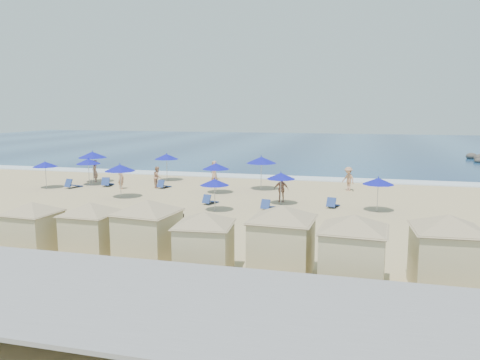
# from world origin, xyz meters

# --- Properties ---
(ground) EXTENTS (160.00, 160.00, 0.00)m
(ground) POSITION_xyz_m (0.00, 0.00, 0.00)
(ground) COLOR tan
(ground) RESTS_ON ground
(ocean) EXTENTS (160.00, 80.00, 0.06)m
(ocean) POSITION_xyz_m (0.00, 55.00, 0.03)
(ocean) COLOR navy
(ocean) RESTS_ON ground
(surf_line) EXTENTS (160.00, 2.50, 0.08)m
(surf_line) POSITION_xyz_m (0.00, 15.50, 0.04)
(surf_line) COLOR white
(surf_line) RESTS_ON ground
(seawall) EXTENTS (160.00, 6.10, 1.22)m
(seawall) POSITION_xyz_m (0.00, -13.50, 0.65)
(seawall) COLOR gray
(seawall) RESTS_ON ground
(trash_bin) EXTENTS (1.14, 1.14, 0.89)m
(trash_bin) POSITION_xyz_m (1.22, -4.40, 0.45)
(trash_bin) COLOR black
(trash_bin) RESTS_ON ground
(cabana_0) EXTENTS (4.06, 4.06, 2.55)m
(cabana_0) POSITION_xyz_m (-2.88, -9.56, 1.46)
(cabana_0) COLOR #CEBE8D
(cabana_0) RESTS_ON ground
(cabana_1) EXTENTS (4.15, 4.15, 2.60)m
(cabana_1) POSITION_xyz_m (-0.33, -9.22, 1.49)
(cabana_1) COLOR #CEBE8D
(cabana_1) RESTS_ON ground
(cabana_2) EXTENTS (4.58, 4.58, 2.89)m
(cabana_2) POSITION_xyz_m (2.28, -9.29, 1.65)
(cabana_2) COLOR #CEBE8D
(cabana_2) RESTS_ON ground
(cabana_3) EXTENTS (4.24, 4.24, 2.67)m
(cabana_3) POSITION_xyz_m (4.92, -9.99, 1.53)
(cabana_3) COLOR #CEBE8D
(cabana_3) RESTS_ON ground
(cabana_4) EXTENTS (4.72, 4.72, 2.96)m
(cabana_4) POSITION_xyz_m (7.73, -9.33, 1.70)
(cabana_4) COLOR #CEBE8D
(cabana_4) RESTS_ON ground
(cabana_5) EXTENTS (4.60, 4.60, 2.89)m
(cabana_5) POSITION_xyz_m (10.31, -9.96, 1.66)
(cabana_5) COLOR #CEBE8D
(cabana_5) RESTS_ON ground
(cabana_6) EXTENTS (4.69, 4.69, 2.95)m
(cabana_6) POSITION_xyz_m (13.37, -9.36, 1.69)
(cabana_6) COLOR #CEBE8D
(cabana_6) RESTS_ON ground
(umbrella_0) EXTENTS (1.98, 1.98, 2.25)m
(umbrella_0) POSITION_xyz_m (-11.14, 7.55, 1.95)
(umbrella_0) COLOR #A5A8AD
(umbrella_0) RESTS_ON ground
(umbrella_1) EXTENTS (1.92, 1.92, 2.19)m
(umbrella_1) POSITION_xyz_m (-13.57, 5.35, 1.90)
(umbrella_1) COLOR #A5A8AD
(umbrella_1) RESTS_ON ground
(umbrella_2) EXTENTS (2.40, 2.40, 2.73)m
(umbrella_2) POSITION_xyz_m (-11.58, 8.90, 2.37)
(umbrella_2) COLOR #A5A8AD
(umbrella_2) RESTS_ON ground
(umbrella_3) EXTENTS (2.13, 2.13, 2.43)m
(umbrella_3) POSITION_xyz_m (-5.94, 11.44, 2.11)
(umbrella_3) COLOR #A5A8AD
(umbrella_3) RESTS_ON ground
(umbrella_4) EXTENTS (2.15, 2.15, 2.45)m
(umbrella_4) POSITION_xyz_m (-5.85, 3.19, 2.12)
(umbrella_4) COLOR #A5A8AD
(umbrella_4) RESTS_ON ground
(umbrella_5) EXTENTS (1.82, 1.82, 2.07)m
(umbrella_5) POSITION_xyz_m (1.88, 0.72, 1.80)
(umbrella_5) COLOR #A5A8AD
(umbrella_5) RESTS_ON ground
(umbrella_6) EXTENTS (2.05, 2.05, 2.33)m
(umbrella_6) POSITION_xyz_m (0.09, 6.56, 2.02)
(umbrella_6) COLOR #A5A8AD
(umbrella_6) RESTS_ON ground
(umbrella_7) EXTENTS (1.90, 1.90, 2.17)m
(umbrella_7) POSITION_xyz_m (5.41, 3.79, 1.88)
(umbrella_7) COLOR #A5A8AD
(umbrella_7) RESTS_ON ground
(umbrella_8) EXTENTS (2.35, 2.35, 2.67)m
(umbrella_8) POSITION_xyz_m (2.99, 8.93, 2.32)
(umbrella_8) COLOR #A5A8AD
(umbrella_8) RESTS_ON ground
(umbrella_9) EXTENTS (1.90, 1.90, 2.16)m
(umbrella_9) POSITION_xyz_m (11.48, 3.13, 1.87)
(umbrella_9) COLOR #A5A8AD
(umbrella_9) RESTS_ON ground
(beach_chair_0) EXTENTS (0.94, 1.50, 0.77)m
(beach_chair_0) POSITION_xyz_m (-11.66, 5.96, 0.27)
(beach_chair_0) COLOR navy
(beach_chair_0) RESTS_ON ground
(beach_chair_1) EXTENTS (0.88, 1.50, 0.77)m
(beach_chair_1) POSITION_xyz_m (-9.42, 7.42, 0.27)
(beach_chair_1) COLOR navy
(beach_chair_1) RESTS_ON ground
(beach_chair_2) EXTENTS (0.79, 1.36, 0.70)m
(beach_chair_2) POSITION_xyz_m (-4.63, 7.70, 0.24)
(beach_chair_2) COLOR navy
(beach_chair_2) RESTS_ON ground
(beach_chair_3) EXTENTS (0.87, 1.34, 0.68)m
(beach_chair_3) POSITION_xyz_m (0.87, 2.69, 0.24)
(beach_chair_3) COLOR navy
(beach_chair_3) RESTS_ON ground
(beach_chair_4) EXTENTS (0.79, 1.36, 0.70)m
(beach_chair_4) POSITION_xyz_m (4.90, 1.97, 0.24)
(beach_chair_4) COLOR navy
(beach_chair_4) RESTS_ON ground
(beach_chair_5) EXTENTS (0.84, 1.37, 0.70)m
(beach_chair_5) POSITION_xyz_m (8.78, 3.62, 0.24)
(beach_chair_5) COLOR navy
(beach_chair_5) RESTS_ON ground
(beachgoer_0) EXTENTS (0.76, 0.67, 1.74)m
(beachgoer_0) POSITION_xyz_m (-7.69, 6.55, 0.87)
(beachgoer_0) COLOR tan
(beachgoer_0) RESTS_ON ground
(beachgoer_1) EXTENTS (0.84, 0.96, 1.69)m
(beachgoer_1) POSITION_xyz_m (-5.19, 7.87, 0.84)
(beachgoer_1) COLOR tan
(beachgoer_1) RESTS_ON ground
(beachgoer_2) EXTENTS (1.03, 0.55, 1.68)m
(beachgoer_2) POSITION_xyz_m (5.29, 4.67, 0.84)
(beachgoer_2) COLOR tan
(beachgoer_2) RESTS_ON ground
(beachgoer_3) EXTENTS (1.31, 1.32, 1.83)m
(beachgoer_3) POSITION_xyz_m (9.51, 10.25, 0.92)
(beachgoer_3) COLOR tan
(beachgoer_3) RESTS_ON ground
(beachgoer_4) EXTENTS (0.94, 0.97, 1.68)m
(beachgoer_4) POSITION_xyz_m (-2.11, 13.00, 0.84)
(beachgoer_4) COLOR tan
(beachgoer_4) RESTS_ON ground
(beachgoer_5) EXTENTS (0.67, 0.80, 1.86)m
(beachgoer_5) POSITION_xyz_m (-11.60, 9.19, 0.93)
(beachgoer_5) COLOR tan
(beachgoer_5) RESTS_ON ground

